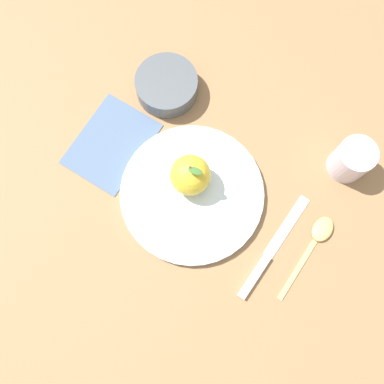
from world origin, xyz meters
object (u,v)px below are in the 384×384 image
side_bowl (167,85)px  spoon (317,238)px  apple (191,175)px  dinner_plate (192,194)px  cup (352,159)px  knife (268,256)px  linen_napkin (111,144)px

side_bowl → spoon: bearing=-10.8°
apple → side_bowl: 0.19m
dinner_plate → cup: bearing=47.0°
apple → spoon: 0.25m
side_bowl → cup: bearing=11.2°
apple → knife: bearing=-8.7°
apple → knife: 0.19m
apple → linen_napkin: (-0.16, -0.03, -0.05)m
apple → spoon: size_ratio=0.48×
cup → knife: 0.22m
side_bowl → dinner_plate: bearing=-41.0°
cup → linen_napkin: bearing=-149.7°
side_bowl → cup: (0.35, 0.07, 0.02)m
apple → linen_napkin: apple is taller
dinner_plate → spoon: 0.23m
apple → spoon: (0.24, 0.05, -0.05)m
apple → side_bowl: bearing=139.9°
side_bowl → spoon: size_ratio=0.69×
dinner_plate → knife: (0.17, -0.01, -0.01)m
spoon → linen_napkin: 0.41m
knife → linen_napkin: bearing=179.7°
dinner_plate → cup: size_ratio=3.42×
side_bowl → spoon: (0.38, -0.07, -0.02)m
side_bowl → linen_napkin: 0.15m
side_bowl → knife: side_bowl is taller
dinner_plate → spoon: size_ratio=1.52×
side_bowl → cup: 0.36m
side_bowl → knife: 0.36m
spoon → linen_napkin: bearing=-169.5°
cup → knife: size_ratio=0.35×
knife → linen_napkin: size_ratio=1.30×
linen_napkin → dinner_plate: bearing=3.0°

